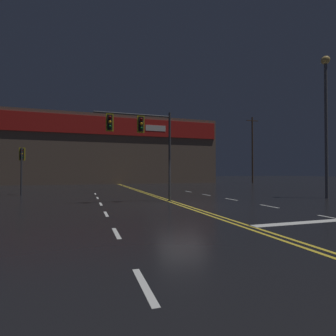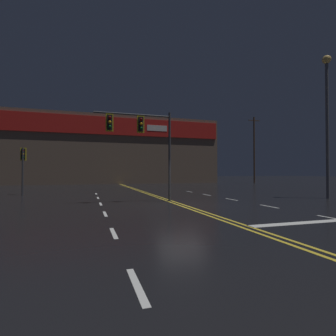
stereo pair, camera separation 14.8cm
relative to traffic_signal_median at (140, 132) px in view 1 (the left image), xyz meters
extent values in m
plane|color=black|center=(1.89, -1.88, -4.04)|extent=(200.00, 200.00, 0.00)
cube|color=gold|center=(1.74, -1.88, -4.04)|extent=(0.12, 60.00, 0.01)
cube|color=gold|center=(2.04, -1.88, -4.04)|extent=(0.12, 60.00, 0.01)
cube|color=silver|center=(-2.16, -10.88, -4.04)|extent=(0.12, 1.40, 0.01)
cube|color=silver|center=(-2.16, -7.28, -4.04)|extent=(0.12, 1.40, 0.01)
cube|color=silver|center=(-2.16, -3.68, -4.04)|extent=(0.12, 1.40, 0.01)
cube|color=silver|center=(-2.16, -0.08, -4.04)|extent=(0.12, 1.40, 0.01)
cube|color=silver|center=(-2.16, 3.52, -4.04)|extent=(0.12, 1.40, 0.01)
cube|color=silver|center=(-2.16, 7.12, -4.04)|extent=(0.12, 1.40, 0.01)
cube|color=silver|center=(5.94, -7.28, -4.04)|extent=(0.12, 1.40, 0.01)
cube|color=silver|center=(5.94, -3.68, -4.04)|extent=(0.12, 1.40, 0.01)
cube|color=silver|center=(5.94, -0.08, -4.04)|extent=(0.12, 1.40, 0.01)
cube|color=silver|center=(5.94, 3.52, -4.04)|extent=(0.12, 1.40, 0.01)
cube|color=silver|center=(5.94, 7.12, -4.04)|extent=(0.12, 1.40, 0.01)
cylinder|color=#38383D|center=(1.82, 0.01, -1.39)|extent=(0.14, 0.14, 5.30)
cylinder|color=#38383D|center=(-0.37, 0.01, 1.01)|extent=(4.40, 0.10, 0.10)
cube|color=black|center=(0.06, 0.01, 0.47)|extent=(0.28, 0.24, 0.84)
cube|color=gold|center=(0.06, 0.01, 0.47)|extent=(0.42, 0.08, 0.99)
sphere|color=#500705|center=(0.06, -0.15, 0.72)|extent=(0.17, 0.17, 0.17)
sphere|color=orange|center=(0.06, -0.15, 0.47)|extent=(0.17, 0.17, 0.17)
sphere|color=#084513|center=(0.06, -0.15, 0.22)|extent=(0.17, 0.17, 0.17)
cube|color=black|center=(-1.69, 0.01, 0.47)|extent=(0.28, 0.24, 0.84)
cube|color=gold|center=(-1.69, 0.01, 0.47)|extent=(0.42, 0.08, 0.99)
sphere|color=#500705|center=(-1.69, -0.15, 0.72)|extent=(0.17, 0.17, 0.17)
sphere|color=orange|center=(-1.69, -0.15, 0.47)|extent=(0.17, 0.17, 0.17)
sphere|color=#084513|center=(-1.69, -0.15, 0.22)|extent=(0.17, 0.17, 0.17)
cylinder|color=#38383D|center=(-7.57, 7.51, -2.23)|extent=(0.13, 0.13, 3.61)
cube|color=black|center=(-7.57, 7.69, -0.90)|extent=(0.28, 0.24, 0.84)
cube|color=gold|center=(-7.57, 7.69, -0.90)|extent=(0.42, 0.08, 0.99)
sphere|color=#500705|center=(-7.57, 7.53, -0.65)|extent=(0.17, 0.17, 0.17)
sphere|color=orange|center=(-7.57, 7.53, -0.90)|extent=(0.17, 0.17, 0.17)
sphere|color=#084513|center=(-7.57, 7.53, -1.15)|extent=(0.17, 0.17, 0.17)
cylinder|color=#59595E|center=(12.45, -1.37, 0.53)|extent=(0.20, 0.20, 9.14)
sphere|color=#F4C666|center=(12.45, -1.37, 5.27)|extent=(0.56, 0.56, 0.56)
cube|color=brown|center=(1.89, 29.67, 1.20)|extent=(32.41, 10.00, 10.48)
cube|color=red|center=(1.89, 24.57, 4.60)|extent=(31.76, 0.20, 2.62)
cube|color=white|center=(7.56, 24.52, 4.60)|extent=(3.20, 0.16, 0.90)
cylinder|color=#4C3828|center=(24.20, 23.05, 1.54)|extent=(0.26, 0.26, 11.16)
cube|color=#4C3828|center=(24.20, 23.05, 6.52)|extent=(2.20, 0.12, 0.12)
camera|label=1|loc=(-3.04, -14.80, -2.32)|focal=28.00mm
camera|label=2|loc=(-2.90, -14.84, -2.32)|focal=28.00mm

